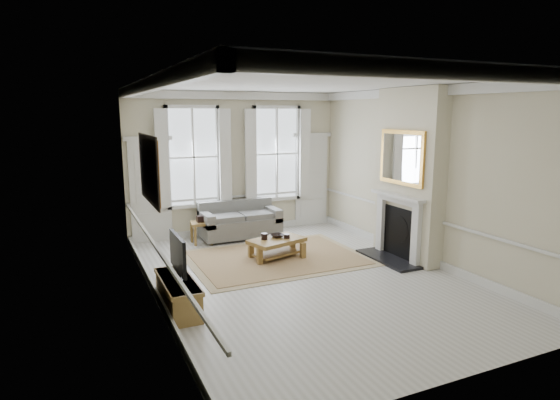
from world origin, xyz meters
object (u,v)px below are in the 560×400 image
coffee_table (277,243)px  tv_stand (178,295)px  side_table (200,227)px  sofa (239,222)px

coffee_table → tv_stand: bearing=-160.9°
coffee_table → side_table: bearing=106.6°
side_table → coffee_table: (1.11, -1.73, -0.05)m
coffee_table → tv_stand: (-2.36, -1.67, -0.10)m
tv_stand → side_table: bearing=69.8°
sofa → tv_stand: 4.19m
coffee_table → tv_stand: 2.89m
sofa → coffee_table: bearing=-86.0°
sofa → side_table: size_ratio=3.70×
coffee_table → tv_stand: tv_stand is taller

